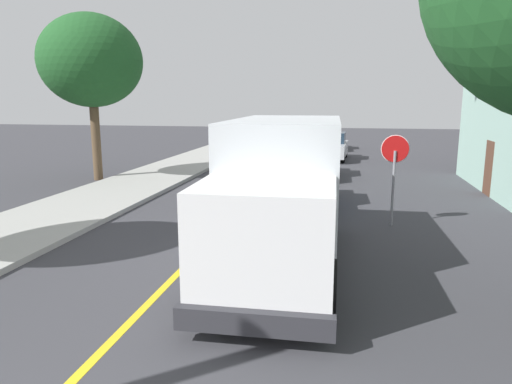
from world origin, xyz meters
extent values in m
cube|color=gold|center=(0.00, 10.00, 0.00)|extent=(0.16, 56.00, 0.01)
cube|color=silver|center=(2.07, 8.46, 1.90)|extent=(2.53, 5.06, 2.60)
cube|color=white|center=(2.15, 4.96, 1.45)|extent=(2.33, 2.06, 1.70)
cube|color=#1E2D3D|center=(2.18, 4.06, 1.82)|extent=(2.04, 0.13, 0.75)
cube|color=#2D2D33|center=(2.18, 3.88, 0.42)|extent=(2.40, 0.26, 0.36)
cylinder|color=black|center=(3.20, 5.19, 0.50)|extent=(0.33, 1.01, 1.00)
cylinder|color=black|center=(1.10, 5.14, 0.50)|extent=(0.33, 1.01, 1.00)
cylinder|color=black|center=(3.08, 9.74, 0.50)|extent=(0.33, 1.01, 1.00)
cylinder|color=black|center=(0.98, 9.69, 0.50)|extent=(0.33, 1.01, 1.00)
cube|color=#2D4793|center=(2.01, 13.78, 0.65)|extent=(1.97, 4.47, 0.76)
cube|color=#1E2D3D|center=(2.00, 13.93, 1.35)|extent=(1.65, 1.86, 0.64)
cylinder|color=black|center=(2.85, 12.40, 0.32)|extent=(0.24, 0.65, 0.64)
cylinder|color=black|center=(1.27, 12.34, 0.32)|extent=(0.24, 0.65, 0.64)
cylinder|color=black|center=(2.74, 15.22, 0.32)|extent=(0.24, 0.65, 0.64)
cylinder|color=black|center=(1.17, 15.16, 0.32)|extent=(0.24, 0.65, 0.64)
cube|color=black|center=(1.86, 19.98, 0.65)|extent=(1.87, 4.43, 0.76)
cube|color=#1E2D3D|center=(1.86, 20.13, 1.35)|extent=(1.61, 1.83, 0.64)
cylinder|color=black|center=(2.68, 18.59, 0.32)|extent=(0.23, 0.64, 0.64)
cylinder|color=black|center=(1.10, 18.56, 0.32)|extent=(0.23, 0.64, 0.64)
cylinder|color=black|center=(2.63, 21.40, 0.32)|extent=(0.23, 0.64, 0.64)
cylinder|color=black|center=(1.05, 21.38, 0.32)|extent=(0.23, 0.64, 0.64)
cube|color=#B7B7BC|center=(2.53, 26.64, 0.65)|extent=(2.01, 4.48, 0.76)
cube|color=#1E2D3D|center=(2.54, 26.79, 1.35)|extent=(1.67, 1.88, 0.64)
cylinder|color=black|center=(3.25, 25.19, 0.32)|extent=(0.25, 0.65, 0.64)
cylinder|color=black|center=(1.68, 25.27, 0.32)|extent=(0.25, 0.65, 0.64)
cylinder|color=black|center=(3.39, 28.01, 0.32)|extent=(0.25, 0.65, 0.64)
cylinder|color=black|center=(1.81, 28.08, 0.32)|extent=(0.25, 0.65, 0.64)
cube|color=#4C564C|center=(2.07, 32.78, 0.65)|extent=(1.94, 4.45, 0.76)
cube|color=#1E2D3D|center=(2.06, 32.93, 1.35)|extent=(1.64, 1.85, 0.64)
cylinder|color=black|center=(2.90, 31.40, 0.32)|extent=(0.24, 0.65, 0.64)
cylinder|color=black|center=(1.32, 31.35, 0.32)|extent=(0.24, 0.65, 0.64)
cylinder|color=black|center=(2.82, 34.21, 0.32)|extent=(0.24, 0.65, 0.64)
cylinder|color=black|center=(1.24, 34.16, 0.32)|extent=(0.24, 0.65, 0.64)
cylinder|color=gray|center=(4.81, 11.48, 1.10)|extent=(0.08, 0.08, 2.20)
cylinder|color=red|center=(4.81, 11.51, 2.25)|extent=(0.76, 0.03, 0.76)
cylinder|color=white|center=(4.81, 11.53, 2.25)|extent=(0.80, 0.02, 0.80)
cube|color=brown|center=(8.87, 16.80, 1.05)|extent=(0.10, 1.00, 2.10)
cylinder|color=brown|center=(-7.77, 17.11, 1.71)|extent=(0.40, 0.40, 3.41)
ellipsoid|color=#1E5123|center=(-7.77, 17.11, 5.33)|extent=(4.50, 4.50, 4.05)
camera|label=1|loc=(3.42, -2.32, 3.64)|focal=32.66mm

